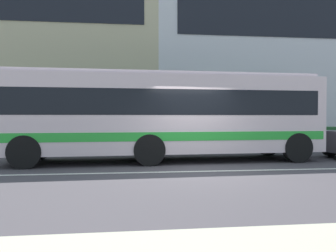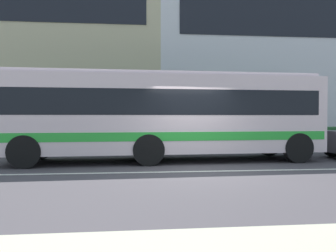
# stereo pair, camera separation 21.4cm
# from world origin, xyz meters

# --- Properties ---
(ground_plane) EXTENTS (160.00, 160.00, 0.00)m
(ground_plane) POSITION_xyz_m (0.00, 0.00, 0.00)
(ground_plane) COLOR #464146
(lane_centre_line) EXTENTS (60.00, 0.16, 0.01)m
(lane_centre_line) POSITION_xyz_m (0.00, 0.00, 0.00)
(lane_centre_line) COLOR silver
(lane_centre_line) RESTS_ON ground_plane
(hedge_row_far) EXTENTS (22.11, 1.10, 1.06)m
(hedge_row_far) POSITION_xyz_m (-2.90, 6.25, 0.53)
(hedge_row_far) COLOR #2F6E37
(hedge_row_far) RESTS_ON ground_plane
(apartment_block_left) EXTENTS (19.49, 9.49, 13.57)m
(apartment_block_left) POSITION_xyz_m (-10.05, 14.10, 6.78)
(apartment_block_left) COLOR #C2B78F
(apartment_block_left) RESTS_ON ground_plane
(apartment_block_right) EXTENTS (25.83, 9.49, 12.66)m
(apartment_block_right) POSITION_xyz_m (12.61, 14.10, 6.33)
(apartment_block_right) COLOR silver
(apartment_block_right) RESTS_ON ground_plane
(transit_bus) EXTENTS (10.88, 2.97, 3.03)m
(transit_bus) POSITION_xyz_m (-0.79, 2.45, 1.67)
(transit_bus) COLOR silver
(transit_bus) RESTS_ON ground_plane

